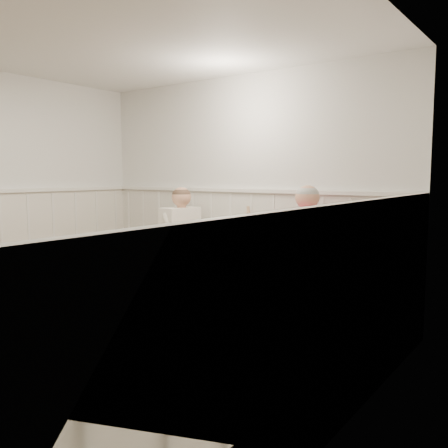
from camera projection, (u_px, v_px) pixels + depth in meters
name	position (u px, v px, depth m)	size (l,w,h in m)	color
ground_plane	(80.00, 367.00, 3.70)	(4.50, 4.50, 0.00)	#432D1C
room_shell	(74.00, 172.00, 3.54)	(4.04, 4.54, 2.60)	silver
wainscot	(143.00, 267.00, 4.18)	(4.00, 4.49, 1.34)	silver
dining_table	(235.00, 255.00, 4.99)	(0.96, 0.70, 0.75)	#4D3E32
chair_right	(308.00, 280.00, 4.59)	(0.44, 0.44, 0.89)	#A37962
chair_left	(177.00, 265.00, 5.44)	(0.44, 0.44, 0.85)	#A37962
man_in_pink	(305.00, 269.00, 4.55)	(0.68, 0.47, 1.43)	#3F3F47
diner_cream	(183.00, 255.00, 5.42)	(0.68, 0.47, 1.38)	#3F3F47
plate_man	(247.00, 246.00, 4.87)	(0.24, 0.24, 0.06)	white
plate_diner	(217.00, 242.00, 5.10)	(0.30, 0.30, 0.07)	white
beer_glass_a	(249.00, 233.00, 5.12)	(0.07, 0.07, 0.17)	silver
beer_glass_b	(243.00, 233.00, 5.18)	(0.06, 0.06, 0.16)	silver
beer_bottle	(229.00, 233.00, 5.34)	(0.06, 0.06, 0.21)	black
rolled_napkin	(236.00, 249.00, 4.60)	(0.22, 0.11, 0.05)	white
grass_vase	(246.00, 225.00, 5.25)	(0.05, 0.05, 0.43)	silver
gingham_mat	(224.00, 242.00, 5.29)	(0.35, 0.31, 0.01)	#4B7EBA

